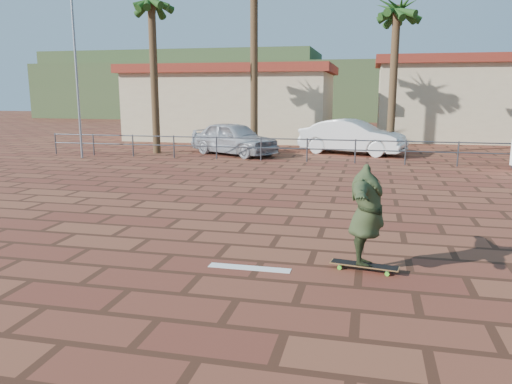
{
  "coord_description": "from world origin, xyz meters",
  "views": [
    {
      "loc": [
        2.59,
        -8.94,
        2.91
      ],
      "look_at": [
        0.24,
        1.28,
        0.8
      ],
      "focal_mm": 35.0,
      "sensor_mm": 36.0,
      "label": 1
    }
  ],
  "objects_px": {
    "car_silver": "(234,138)",
    "car_white": "(352,137)",
    "longboard": "(364,265)",
    "skateboarder": "(367,215)"
  },
  "relations": [
    {
      "from": "skateboarder",
      "to": "car_white",
      "type": "xyz_separation_m",
      "value": [
        -0.84,
        16.13,
        -0.13
      ]
    },
    {
      "from": "car_silver",
      "to": "car_white",
      "type": "distance_m",
      "value": 5.63
    },
    {
      "from": "longboard",
      "to": "skateboarder",
      "type": "distance_m",
      "value": 0.86
    },
    {
      "from": "car_white",
      "to": "skateboarder",
      "type": "bearing_deg",
      "value": -160.67
    },
    {
      "from": "longboard",
      "to": "car_white",
      "type": "height_order",
      "value": "car_white"
    },
    {
      "from": "car_silver",
      "to": "car_white",
      "type": "bearing_deg",
      "value": -45.02
    },
    {
      "from": "longboard",
      "to": "car_silver",
      "type": "distance_m",
      "value": 15.88
    },
    {
      "from": "longboard",
      "to": "car_silver",
      "type": "relative_size",
      "value": 0.25
    },
    {
      "from": "skateboarder",
      "to": "car_silver",
      "type": "distance_m",
      "value": 15.86
    },
    {
      "from": "car_white",
      "to": "car_silver",
      "type": "bearing_deg",
      "value": 122.33
    }
  ]
}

